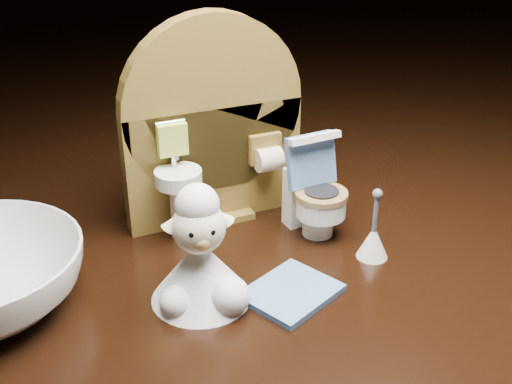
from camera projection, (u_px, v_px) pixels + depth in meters
backdrop_panel at (212, 134)px, 0.45m from camera, size 0.13×0.05×0.15m
toy_toilet at (314, 196)px, 0.45m from camera, size 0.04×0.05×0.07m
bath_mat at (291, 292)px, 0.39m from camera, size 0.07×0.06×0.00m
toilet_brush at (373, 239)px, 0.42m from camera, size 0.02×0.02×0.05m
plush_lamb at (201, 262)px, 0.37m from camera, size 0.06×0.06×0.08m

